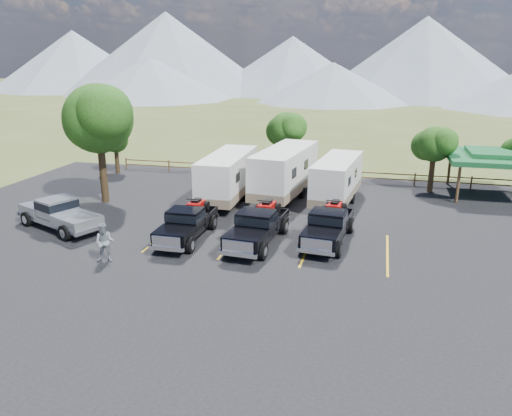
% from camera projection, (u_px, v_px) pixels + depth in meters
% --- Properties ---
extents(ground, '(320.00, 320.00, 0.00)m').
position_uv_depth(ground, '(251.00, 276.00, 22.53)').
color(ground, '#414F21').
rests_on(ground, ground).
extents(asphalt_lot, '(44.00, 34.00, 0.04)m').
position_uv_depth(asphalt_lot, '(266.00, 251.00, 25.31)').
color(asphalt_lot, black).
rests_on(asphalt_lot, ground).
extents(stall_lines, '(12.12, 5.50, 0.01)m').
position_uv_depth(stall_lines, '(270.00, 243.00, 26.23)').
color(stall_lines, gold).
rests_on(stall_lines, asphalt_lot).
extents(tree_big_nw, '(5.54, 5.18, 7.84)m').
position_uv_depth(tree_big_nw, '(98.00, 119.00, 32.15)').
color(tree_big_nw, black).
rests_on(tree_big_nw, ground).
extents(tree_ne_a, '(3.11, 2.92, 4.76)m').
position_uv_depth(tree_ne_a, '(434.00, 144.00, 35.20)').
color(tree_ne_a, black).
rests_on(tree_ne_a, ground).
extents(tree_north, '(3.46, 3.24, 5.25)m').
position_uv_depth(tree_north, '(286.00, 130.00, 39.50)').
color(tree_north, black).
rests_on(tree_north, ground).
extents(tree_nw_small, '(2.59, 2.43, 3.85)m').
position_uv_depth(tree_nw_small, '(115.00, 140.00, 41.19)').
color(tree_nw_small, black).
rests_on(tree_nw_small, ground).
extents(rail_fence, '(36.12, 0.12, 1.00)m').
position_uv_depth(rail_fence, '(335.00, 174.00, 39.04)').
color(rail_fence, brown).
rests_on(rail_fence, ground).
extents(pavilion, '(6.20, 6.20, 3.22)m').
position_uv_depth(pavilion, '(494.00, 157.00, 34.46)').
color(pavilion, brown).
rests_on(pavilion, ground).
extents(mountain_range, '(209.00, 71.00, 20.00)m').
position_uv_depth(mountain_range, '(331.00, 62.00, 120.21)').
color(mountain_range, gray).
rests_on(mountain_range, ground).
extents(rig_left, '(2.07, 5.71, 1.90)m').
position_uv_depth(rig_left, '(187.00, 222.00, 26.71)').
color(rig_left, black).
rests_on(rig_left, asphalt_lot).
extents(rig_center, '(2.49, 6.15, 2.01)m').
position_uv_depth(rig_center, '(258.00, 226.00, 26.02)').
color(rig_center, black).
rests_on(rig_center, asphalt_lot).
extents(rig_right, '(2.48, 5.99, 1.95)m').
position_uv_depth(rig_right, '(329.00, 225.00, 26.26)').
color(rig_right, black).
rests_on(rig_right, asphalt_lot).
extents(trailer_left, '(2.52, 9.19, 3.20)m').
position_uv_depth(trailer_left, '(228.00, 177.00, 33.38)').
color(trailer_left, white).
rests_on(trailer_left, asphalt_lot).
extents(trailer_center, '(3.56, 9.92, 3.43)m').
position_uv_depth(trailer_center, '(285.00, 172.00, 34.13)').
color(trailer_center, white).
rests_on(trailer_center, asphalt_lot).
extents(trailer_right, '(2.97, 8.66, 2.99)m').
position_uv_depth(trailer_right, '(337.00, 180.00, 32.96)').
color(trailer_right, white).
rests_on(trailer_right, asphalt_lot).
extents(pickup_silver, '(6.24, 4.12, 1.79)m').
position_uv_depth(pickup_silver, '(59.00, 213.00, 28.14)').
color(pickup_silver, '#9A9EA3').
rests_on(pickup_silver, asphalt_lot).
extents(person_a, '(0.71, 0.65, 1.62)m').
position_uv_depth(person_a, '(184.00, 229.00, 26.07)').
color(person_a, white).
rests_on(person_a, asphalt_lot).
extents(person_b, '(1.10, 0.96, 1.93)m').
position_uv_depth(person_b, '(105.00, 243.00, 23.70)').
color(person_b, gray).
rests_on(person_b, asphalt_lot).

